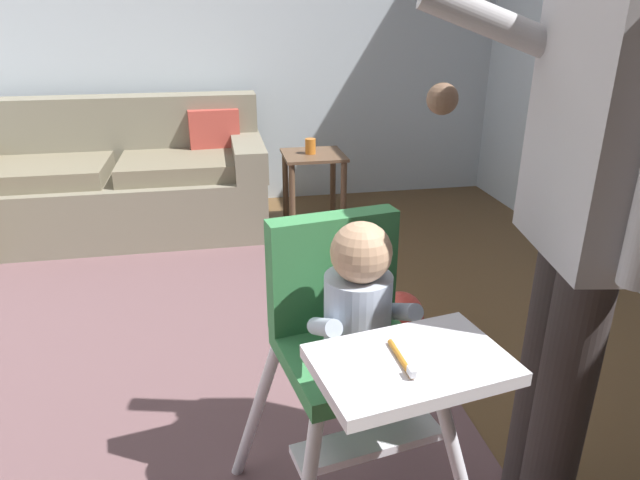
% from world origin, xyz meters
% --- Properties ---
extents(ground, '(6.12, 6.49, 0.10)m').
position_xyz_m(ground, '(0.00, 0.00, -0.05)').
color(ground, brown).
extents(wall_far, '(5.32, 0.06, 2.77)m').
position_xyz_m(wall_far, '(0.00, 2.47, 1.39)').
color(wall_far, silver).
rests_on(wall_far, ground).
extents(area_rug, '(2.16, 2.95, 0.01)m').
position_xyz_m(area_rug, '(-0.14, 0.01, 0.00)').
color(area_rug, brown).
rests_on(area_rug, ground).
extents(couch, '(1.93, 0.86, 0.86)m').
position_xyz_m(couch, '(-0.56, 1.95, 0.33)').
color(couch, gray).
rests_on(couch, ground).
extents(high_chair, '(0.70, 0.80, 0.95)m').
position_xyz_m(high_chair, '(0.40, -0.65, 0.65)').
color(high_chair, white).
rests_on(high_chair, ground).
extents(adult_standing, '(0.51, 0.56, 1.68)m').
position_xyz_m(adult_standing, '(0.94, -0.74, 0.95)').
color(adult_standing, '#352D2D').
rests_on(adult_standing, ground).
extents(toy_ball, '(0.21, 0.21, 0.21)m').
position_xyz_m(toy_ball, '(0.86, 0.29, 0.11)').
color(toy_ball, '#D13D33').
rests_on(toy_ball, ground).
extents(side_table, '(0.40, 0.40, 0.52)m').
position_xyz_m(side_table, '(0.72, 1.74, 0.38)').
color(side_table, brown).
rests_on(side_table, ground).
extents(sippy_cup, '(0.07, 0.07, 0.10)m').
position_xyz_m(sippy_cup, '(0.70, 1.74, 0.57)').
color(sippy_cup, orange).
rests_on(sippy_cup, side_table).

